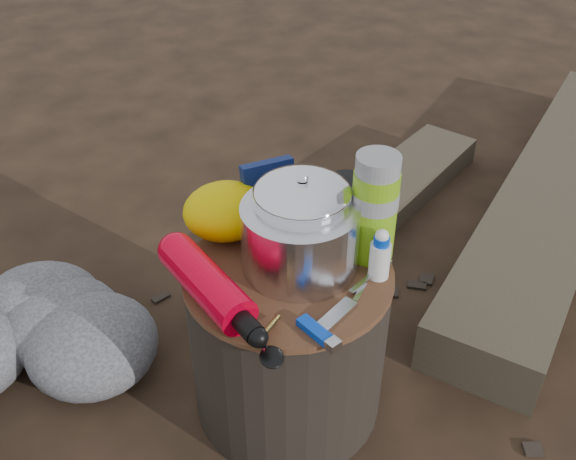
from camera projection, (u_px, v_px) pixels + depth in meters
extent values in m
plane|color=black|center=(288.00, 398.00, 1.51)|extent=(60.00, 60.00, 0.00)
cylinder|color=black|center=(288.00, 340.00, 1.39)|extent=(0.41, 0.41, 0.38)
cube|color=#3F3629|center=(557.00, 194.00, 2.07)|extent=(1.32, 1.48, 0.14)
cube|color=#3F3629|center=(371.00, 207.00, 2.05)|extent=(0.93, 0.86, 0.09)
cylinder|color=silver|center=(300.00, 237.00, 1.26)|extent=(0.23, 0.23, 0.14)
cylinder|color=white|center=(302.00, 219.00, 1.26)|extent=(0.18, 0.18, 0.18)
cylinder|color=#6DA713|center=(374.00, 208.00, 1.26)|extent=(0.09, 0.09, 0.22)
cylinder|color=black|center=(346.00, 208.00, 1.35)|extent=(0.08, 0.08, 0.13)
ellipsoid|color=#E3C200|center=(226.00, 211.00, 1.34)|extent=(0.18, 0.14, 0.12)
cube|color=#0C1951|center=(269.00, 193.00, 1.38)|extent=(0.11, 0.05, 0.14)
cube|color=#0839BA|center=(315.00, 330.00, 1.14)|extent=(0.07, 0.09, 0.02)
cube|color=#BDBDC2|center=(336.00, 316.00, 1.17)|extent=(0.09, 0.08, 0.01)
cylinder|color=silver|center=(380.00, 256.00, 1.24)|extent=(0.04, 0.04, 0.10)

